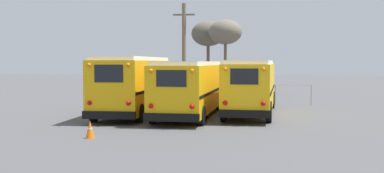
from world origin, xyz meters
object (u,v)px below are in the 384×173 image
utility_pole (184,49)px  traffic_cone (90,129)px  school_bus_2 (251,85)px  school_bus_1 (190,87)px  bare_tree_1 (208,34)px  school_bus_0 (134,83)px  bare_tree_0 (225,33)px

utility_pole → traffic_cone: utility_pole is taller
school_bus_2 → traffic_cone: 11.46m
school_bus_1 → utility_pole: utility_pole is taller
school_bus_2 → utility_pole: utility_pole is taller
school_bus_2 → bare_tree_1: bare_tree_1 is taller
bare_tree_1 → traffic_cone: size_ratio=10.07×
school_bus_0 → utility_pole: bearing=85.9°
bare_tree_1 → school_bus_1: bearing=-86.8°
school_bus_0 → bare_tree_1: 20.51m
school_bus_2 → utility_pole: (-5.68, 11.69, 2.32)m
school_bus_1 → bare_tree_1: bearing=93.2°
utility_pole → traffic_cone: bearing=-91.2°
school_bus_2 → traffic_cone: size_ratio=15.18×
school_bus_2 → traffic_cone: (-6.14, -9.58, -1.34)m
utility_pole → bare_tree_0: size_ratio=1.14×
school_bus_0 → school_bus_2: 6.67m
utility_pole → bare_tree_0: bearing=57.3°
school_bus_1 → school_bus_0: bearing=167.4°
traffic_cone → bare_tree_1: bearing=86.6°
utility_pole → bare_tree_1: 7.59m
school_bus_0 → traffic_cone: size_ratio=14.85×
school_bus_1 → bare_tree_1: 21.18m
school_bus_0 → traffic_cone: bearing=-87.0°
school_bus_0 → bare_tree_1: bearing=83.9°
utility_pole → traffic_cone: size_ratio=11.33×
utility_pole → bare_tree_0: utility_pole is taller
bare_tree_0 → bare_tree_1: size_ratio=0.99×
traffic_cone → school_bus_2: bearing=57.4°
utility_pole → bare_tree_0: (3.08, 4.81, 1.64)m
school_bus_0 → bare_tree_1: (2.15, 20.03, 3.88)m
bare_tree_0 → bare_tree_1: (-1.84, 2.50, 0.01)m
bare_tree_1 → utility_pole: bearing=-99.7°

